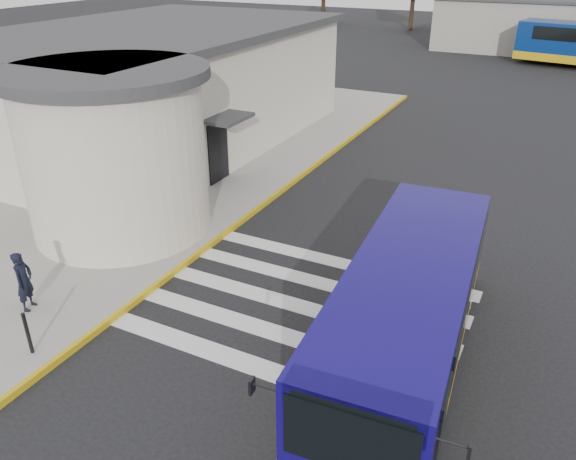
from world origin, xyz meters
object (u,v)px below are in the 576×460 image
at_px(pedestrian_a, 24,281).
at_px(transit_bus, 406,319).
at_px(pedestrian_b, 95,225).
at_px(bollard, 28,333).

bearing_deg(pedestrian_a, transit_bus, -94.51).
xyz_separation_m(transit_bus, pedestrian_b, (-8.83, 0.52, -0.10)).
relative_size(transit_bus, bollard, 8.78).
bearing_deg(transit_bus, bollard, -158.88).
bearing_deg(transit_bus, pedestrian_a, -169.64).
relative_size(transit_bus, pedestrian_b, 4.78).
distance_m(pedestrian_a, pedestrian_b, 2.74).
xyz_separation_m(pedestrian_a, pedestrian_b, (-0.38, 2.71, 0.17)).
bearing_deg(pedestrian_a, bollard, -148.77).
relative_size(pedestrian_a, pedestrian_b, 0.81).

